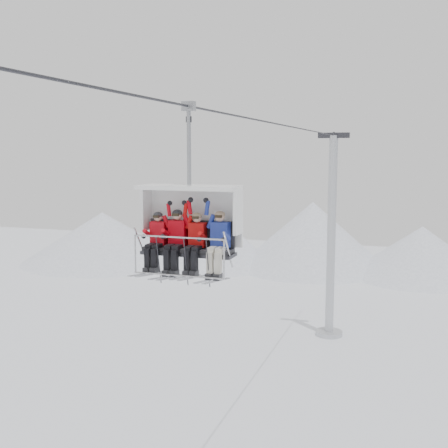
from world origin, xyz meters
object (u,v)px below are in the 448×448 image
(lift_tower_right, at_px, (331,251))
(skier_far_left, at_px, (157,239))
(skier_center_right, at_px, (196,241))
(skier_center_left, at_px, (176,239))
(chairlift_carrier, at_px, (192,218))
(skier_far_right, at_px, (219,241))

(lift_tower_right, height_order, skier_far_left, lift_tower_right)
(lift_tower_right, height_order, skier_center_right, lift_tower_right)
(lift_tower_right, distance_m, skier_far_left, 25.14)
(lift_tower_right, xyz_separation_m, skier_center_left, (-0.27, -24.73, 4.43))
(chairlift_carrier, bearing_deg, skier_center_left, -131.61)
(lift_tower_right, xyz_separation_m, chairlift_carrier, (0.00, -24.42, 4.90))
(lift_tower_right, relative_size, skier_center_left, 7.99)
(lift_tower_right, bearing_deg, chairlift_carrier, -90.00)
(skier_far_right, bearing_deg, skier_center_right, -179.25)
(skier_far_left, relative_size, skier_center_left, 1.00)
(skier_center_left, height_order, skier_center_right, skier_center_left)
(chairlift_carrier, xyz_separation_m, skier_center_left, (-0.27, -0.30, -0.47))
(skier_far_left, relative_size, skier_center_right, 1.00)
(skier_center_left, distance_m, skier_center_right, 0.50)
(skier_far_left, xyz_separation_m, skier_center_left, (0.51, 0.01, 0.03))
(skier_center_right, bearing_deg, skier_center_left, 179.15)
(chairlift_carrier, bearing_deg, skier_far_left, -158.02)
(skier_center_left, bearing_deg, skier_far_left, -178.90)
(skier_far_left, xyz_separation_m, skier_center_right, (1.01, 0.00, 0.01))
(chairlift_carrier, height_order, skier_far_left, chairlift_carrier)
(chairlift_carrier, height_order, skier_far_right, chairlift_carrier)
(lift_tower_right, xyz_separation_m, skier_center_right, (0.23, -24.74, 4.41))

